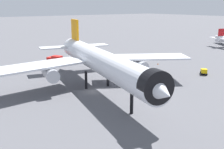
{
  "coord_description": "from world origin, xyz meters",
  "views": [
    {
      "loc": [
        54.24,
        -34.65,
        20.33
      ],
      "look_at": [
        6.84,
        0.48,
        5.56
      ],
      "focal_mm": 44.69,
      "sensor_mm": 36.0,
      "label": 1
    }
  ],
  "objects_px": {
    "airliner_near_gate": "(100,62)",
    "service_truck_front": "(55,60)",
    "baggage_tug_wing": "(204,71)",
    "traffic_cone_wingtip": "(158,64)"
  },
  "relations": [
    {
      "from": "airliner_near_gate",
      "to": "service_truck_front",
      "type": "bearing_deg",
      "value": -173.97
    },
    {
      "from": "baggage_tug_wing",
      "to": "traffic_cone_wingtip",
      "type": "relative_size",
      "value": 5.99
    },
    {
      "from": "baggage_tug_wing",
      "to": "airliner_near_gate",
      "type": "bearing_deg",
      "value": -51.32
    },
    {
      "from": "service_truck_front",
      "to": "baggage_tug_wing",
      "type": "bearing_deg",
      "value": -171.68
    },
    {
      "from": "airliner_near_gate",
      "to": "baggage_tug_wing",
      "type": "height_order",
      "value": "airliner_near_gate"
    },
    {
      "from": "baggage_tug_wing",
      "to": "traffic_cone_wingtip",
      "type": "bearing_deg",
      "value": -129.66
    },
    {
      "from": "airliner_near_gate",
      "to": "traffic_cone_wingtip",
      "type": "bearing_deg",
      "value": 124.28
    },
    {
      "from": "airliner_near_gate",
      "to": "traffic_cone_wingtip",
      "type": "distance_m",
      "value": 36.06
    },
    {
      "from": "service_truck_front",
      "to": "airliner_near_gate",
      "type": "bearing_deg",
      "value": 145.26
    },
    {
      "from": "service_truck_front",
      "to": "traffic_cone_wingtip",
      "type": "relative_size",
      "value": 10.31
    }
  ]
}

